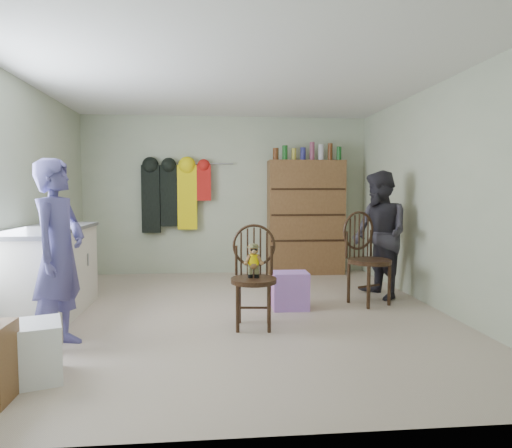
{
  "coord_description": "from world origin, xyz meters",
  "views": [
    {
      "loc": [
        -0.24,
        -4.83,
        1.31
      ],
      "look_at": [
        0.25,
        0.2,
        0.95
      ],
      "focal_mm": 32.0,
      "sensor_mm": 36.0,
      "label": 1
    }
  ],
  "objects": [
    {
      "name": "ground_plane",
      "position": [
        0.0,
        0.0,
        0.0
      ],
      "size": [
        5.0,
        5.0,
        0.0
      ],
      "primitive_type": "plane",
      "color": "#C4B29E",
      "rests_on": "ground"
    },
    {
      "name": "room_walls",
      "position": [
        0.0,
        0.53,
        1.58
      ],
      "size": [
        5.0,
        5.0,
        5.0
      ],
      "color": "#B9C0A1",
      "rests_on": "ground"
    },
    {
      "name": "counter",
      "position": [
        -1.95,
        0.0,
        0.47
      ],
      "size": [
        0.64,
        1.86,
        0.94
      ],
      "color": "silver",
      "rests_on": "ground"
    },
    {
      "name": "plastic_tub",
      "position": [
        -1.51,
        -1.62,
        0.2
      ],
      "size": [
        0.53,
        0.52,
        0.4
      ],
      "primitive_type": "cube",
      "rotation": [
        0.0,
        0.0,
        0.34
      ],
      "color": "white",
      "rests_on": "ground"
    },
    {
      "name": "chair_front",
      "position": [
        0.16,
        -0.49,
        0.55
      ],
      "size": [
        0.48,
        0.48,
        0.99
      ],
      "rotation": [
        0.0,
        0.0,
        -0.11
      ],
      "color": "#3B2414",
      "rests_on": "ground"
    },
    {
      "name": "chair_far",
      "position": [
        1.55,
        0.31,
        0.58
      ],
      "size": [
        0.63,
        0.63,
        1.08
      ],
      "rotation": [
        0.0,
        0.0,
        0.42
      ],
      "color": "#3B2414",
      "rests_on": "ground"
    },
    {
      "name": "striped_bag",
      "position": [
        0.63,
        0.13,
        0.21
      ],
      "size": [
        0.4,
        0.31,
        0.42
      ],
      "primitive_type": "cube",
      "rotation": [
        0.0,
        0.0,
        -0.01
      ],
      "color": "#E572D0",
      "rests_on": "ground"
    },
    {
      "name": "person_left",
      "position": [
        -1.51,
        -0.94,
        0.79
      ],
      "size": [
        0.5,
        0.65,
        1.58
      ],
      "primitive_type": "imported",
      "rotation": [
        0.0,
        0.0,
        1.34
      ],
      "color": "#4C4884",
      "rests_on": "ground"
    },
    {
      "name": "person_right",
      "position": [
        1.81,
        0.55,
        0.78
      ],
      "size": [
        0.73,
        0.86,
        1.57
      ],
      "primitive_type": "imported",
      "rotation": [
        0.0,
        0.0,
        -1.38
      ],
      "color": "#2D2B33",
      "rests_on": "ground"
    },
    {
      "name": "dresser",
      "position": [
        1.25,
        2.3,
        0.91
      ],
      "size": [
        1.2,
        0.39,
        2.08
      ],
      "color": "brown",
      "rests_on": "ground"
    },
    {
      "name": "coat_rack",
      "position": [
        -0.83,
        2.38,
        1.25
      ],
      "size": [
        1.42,
        0.12,
        1.09
      ],
      "color": "#99999E",
      "rests_on": "ground"
    }
  ]
}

